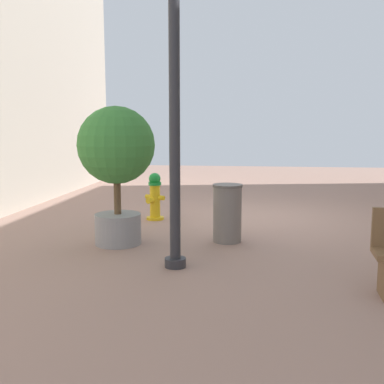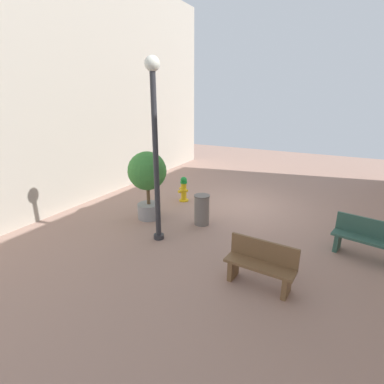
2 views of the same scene
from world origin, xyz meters
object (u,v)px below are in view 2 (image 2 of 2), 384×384
object	(u,v)px
street_lamp	(155,135)
planter_tree	(147,176)
fire_hydrant	(184,189)
bench_near	(366,238)
trash_bin	(202,210)
bench_far	(261,264)

from	to	relation	value
street_lamp	planter_tree	bearing A→B (deg)	-44.44
fire_hydrant	planter_tree	world-z (taller)	planter_tree
bench_near	street_lamp	world-z (taller)	street_lamp
trash_bin	bench_far	bearing A→B (deg)	137.81
fire_hydrant	planter_tree	distance (m)	2.12
fire_hydrant	bench_near	xyz separation A→B (m)	(-5.80, 1.42, 0.02)
bench_near	street_lamp	xyz separation A→B (m)	(4.91, 1.54, 2.33)
planter_tree	street_lamp	size ratio (longest dim) A/B	0.46
planter_tree	trash_bin	size ratio (longest dim) A/B	2.32
fire_hydrant	bench_near	distance (m)	5.97
street_lamp	trash_bin	bearing A→B (deg)	-113.31
street_lamp	trash_bin	distance (m)	2.81
bench_far	planter_tree	bearing A→B (deg)	-23.86
bench_far	trash_bin	size ratio (longest dim) A/B	1.56
bench_far	planter_tree	size ratio (longest dim) A/B	0.68
planter_tree	trash_bin	xyz separation A→B (m)	(-1.69, -0.36, -0.91)
fire_hydrant	street_lamp	distance (m)	3.88
street_lamp	bench_near	bearing A→B (deg)	-162.60
planter_tree	fire_hydrant	bearing A→B (deg)	-95.69
fire_hydrant	planter_tree	size ratio (longest dim) A/B	0.43
bench_far	fire_hydrant	bearing A→B (deg)	-43.67
bench_near	fire_hydrant	bearing A→B (deg)	-13.79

